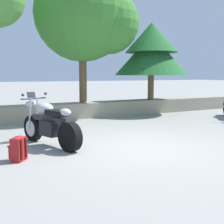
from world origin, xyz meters
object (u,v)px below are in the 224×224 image
at_px(motorcycle_silver_centre, 49,124).
at_px(rider_backpack, 18,148).
at_px(pine_tree_mid_right, 151,50).
at_px(leafy_tree_mid_left, 88,16).

distance_m(motorcycle_silver_centre, rider_backpack, 1.26).
bearing_deg(pine_tree_mid_right, motorcycle_silver_centre, -145.73).
bearing_deg(rider_backpack, leafy_tree_mid_left, 53.81).
height_order(motorcycle_silver_centre, pine_tree_mid_right, pine_tree_mid_right).
bearing_deg(rider_backpack, pine_tree_mid_right, 36.30).
xyz_separation_m(motorcycle_silver_centre, rider_backpack, (-0.84, -0.90, -0.24)).
height_order(rider_backpack, leafy_tree_mid_left, leafy_tree_mid_left).
distance_m(motorcycle_silver_centre, leafy_tree_mid_left, 5.55).
bearing_deg(leafy_tree_mid_left, rider_backpack, -126.19).
bearing_deg(pine_tree_mid_right, rider_backpack, -143.70).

